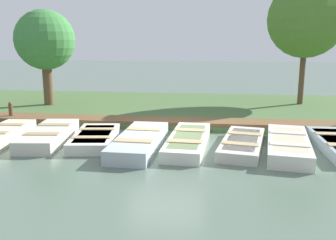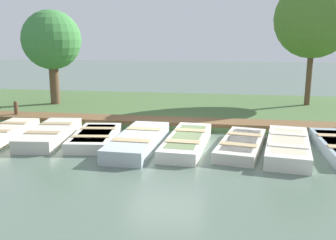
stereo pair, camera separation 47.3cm
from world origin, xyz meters
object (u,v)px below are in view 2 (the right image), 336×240
Objects in this scene: park_tree_far_left at (52,41)px; park_tree_left at (314,19)px; rowboat_3 at (138,141)px; rowboat_5 at (242,144)px; mooring_post_near at (16,111)px; rowboat_6 at (288,146)px; rowboat_2 at (95,137)px; rowboat_1 at (50,134)px; rowboat_0 at (5,133)px; rowboat_4 at (187,141)px.

park_tree_left is (-1.51, 11.53, 0.93)m from park_tree_far_left.
rowboat_3 is 1.11× the size of rowboat_5.
rowboat_5 is 0.73× the size of park_tree_far_left.
rowboat_5 is at bearing 74.30° from mooring_post_near.
mooring_post_near is (-2.50, -9.73, 0.21)m from rowboat_6.
park_tree_left reaches higher than park_tree_far_left.
rowboat_5 is at bearing 81.96° from rowboat_2.
rowboat_1 is at bearing -52.74° from park_tree_left.
rowboat_0 is at bearing -79.02° from rowboat_5.
rowboat_3 is 1.44m from rowboat_4.
rowboat_3 is 8.40m from park_tree_far_left.
rowboat_1 is 12.08m from park_tree_left.
park_tree_far_left is at bearing -161.94° from rowboat_1.
rowboat_0 is at bearing -85.39° from rowboat_4.
mooring_post_near is at bearing -159.06° from rowboat_0.
rowboat_4 is (0.08, 4.37, -0.02)m from rowboat_1.
mooring_post_near reaches higher than rowboat_4.
park_tree_far_left is at bearing -82.54° from park_tree_left.
rowboat_5 is (0.03, 1.60, -0.02)m from rowboat_4.
rowboat_0 reaches higher than rowboat_2.
rowboat_1 is at bearing -87.44° from rowboat_4.
rowboat_3 reaches higher than rowboat_6.
park_tree_far_left is 11.66m from park_tree_left.
rowboat_3 reaches higher than rowboat_4.
rowboat_4 is 7.26m from mooring_post_near.
rowboat_6 is 8.33m from park_tree_left.
rowboat_5 is 8.62m from park_tree_left.
park_tree_far_left is at bearing -172.71° from rowboat_0.
park_tree_far_left reaches higher than rowboat_3.
park_tree_left reaches higher than mooring_post_near.
rowboat_0 is 1.44m from rowboat_1.
park_tree_far_left is (-5.67, -9.64, 2.84)m from rowboat_6.
rowboat_4 is at bearing -34.10° from park_tree_left.
rowboat_1 is at bearing 47.64° from mooring_post_near.
rowboat_6 is at bearing 87.17° from rowboat_0.
rowboat_2 is 11.02m from park_tree_left.
rowboat_0 is 4.40m from rowboat_3.
park_tree_far_left is (-5.62, -0.96, 2.83)m from rowboat_0.
rowboat_6 is 0.81× the size of park_tree_far_left.
mooring_post_near is (-2.27, -2.49, 0.21)m from rowboat_1.
rowboat_5 is at bearing 97.33° from rowboat_3.
rowboat_3 reaches higher than rowboat_2.
rowboat_6 is at bearing 94.14° from rowboat_3.
rowboat_3 is 4.28m from rowboat_6.
rowboat_0 is 0.64× the size of park_tree_far_left.
park_tree_far_left is at bearing -112.11° from rowboat_6.
rowboat_5 is 8.79m from mooring_post_near.
rowboat_5 is 10.44m from park_tree_far_left.
park_tree_left is (-7.03, 4.76, 3.79)m from rowboat_4.
rowboat_4 is 0.62× the size of park_tree_left.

